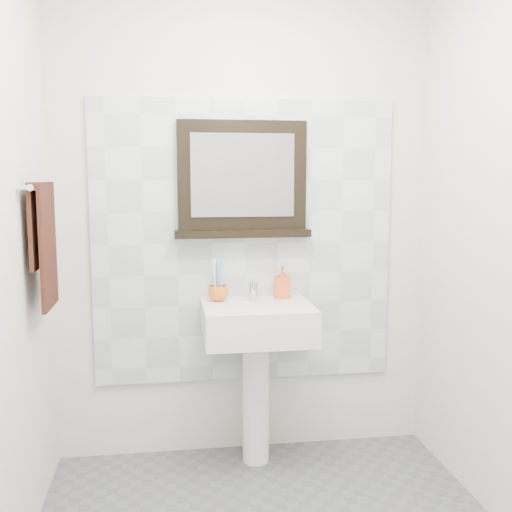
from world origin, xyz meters
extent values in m
cube|color=silver|center=(0.00, 1.10, 1.25)|extent=(2.00, 0.01, 2.50)
cube|color=silver|center=(0.00, -1.10, 1.25)|extent=(2.00, 0.01, 2.50)
cube|color=silver|center=(0.00, 1.09, 1.15)|extent=(1.60, 0.02, 1.50)
cylinder|color=white|center=(0.04, 0.92, 0.34)|extent=(0.14, 0.14, 0.68)
cube|color=white|center=(0.04, 0.86, 0.77)|extent=(0.55, 0.44, 0.18)
cylinder|color=silver|center=(0.04, 0.84, 0.85)|extent=(0.32, 0.32, 0.02)
cylinder|color=#4C4C4F|center=(0.04, 0.84, 0.86)|extent=(0.04, 0.04, 0.00)
cylinder|color=silver|center=(0.04, 1.01, 0.91)|extent=(0.04, 0.04, 0.09)
cylinder|color=silver|center=(0.04, 0.96, 0.93)|extent=(0.02, 0.10, 0.02)
cube|color=silver|center=(0.04, 1.02, 0.96)|extent=(0.02, 0.07, 0.01)
imported|color=orange|center=(-0.15, 0.98, 0.90)|extent=(0.13, 0.13, 0.08)
cylinder|color=white|center=(-0.17, 0.97, 0.97)|extent=(0.01, 0.01, 0.19)
cube|color=white|center=(-0.17, 0.97, 1.07)|extent=(0.01, 0.01, 0.03)
cylinder|color=#628FE0|center=(-0.14, 0.97, 0.97)|extent=(0.01, 0.01, 0.19)
cube|color=#628FE0|center=(-0.14, 0.97, 1.07)|extent=(0.01, 0.01, 0.03)
cylinder|color=white|center=(-0.15, 1.00, 0.97)|extent=(0.01, 0.01, 0.19)
cube|color=white|center=(-0.15, 1.00, 1.07)|extent=(0.01, 0.01, 0.03)
cylinder|color=#628FE0|center=(-0.16, 0.99, 0.97)|extent=(0.01, 0.01, 0.19)
cube|color=#628FE0|center=(-0.16, 0.99, 1.07)|extent=(0.01, 0.01, 0.03)
cylinder|color=white|center=(-0.13, 0.99, 0.97)|extent=(0.01, 0.01, 0.19)
cube|color=white|center=(-0.13, 0.99, 1.07)|extent=(0.01, 0.01, 0.03)
cylinder|color=#628FE0|center=(-0.15, 0.96, 0.97)|extent=(0.01, 0.01, 0.19)
cube|color=#628FE0|center=(-0.15, 0.96, 1.07)|extent=(0.01, 0.01, 0.03)
imported|color=red|center=(0.19, 1.01, 0.95)|extent=(0.08, 0.08, 0.17)
cube|color=black|center=(-0.02, 1.07, 1.51)|extent=(0.67, 0.06, 0.56)
cube|color=#99999E|center=(-0.02, 1.03, 1.51)|extent=(0.54, 0.01, 0.43)
cube|color=black|center=(-0.02, 1.04, 1.21)|extent=(0.71, 0.11, 0.04)
cylinder|color=silver|center=(-0.94, 0.64, 1.46)|extent=(0.03, 0.40, 0.03)
cylinder|color=silver|center=(-0.97, 0.45, 1.46)|extent=(0.05, 0.02, 0.02)
cylinder|color=silver|center=(-0.97, 0.83, 1.46)|extent=(0.05, 0.02, 0.02)
cube|color=black|center=(-0.93, 0.64, 1.19)|extent=(0.02, 0.30, 0.52)
cube|color=black|center=(-0.96, 0.64, 1.28)|extent=(0.02, 0.30, 0.34)
cube|color=black|center=(-0.94, 0.64, 1.46)|extent=(0.06, 0.30, 0.03)
camera|label=1|loc=(-0.41, -2.06, 1.50)|focal=42.00mm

